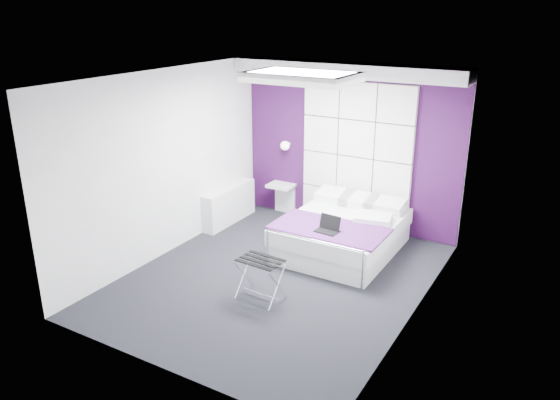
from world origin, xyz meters
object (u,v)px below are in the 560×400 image
Objects in this scene: wall_lamp at (286,145)px; radiator at (229,205)px; nightstand at (281,186)px; luggage_rack at (261,279)px; laptop at (328,227)px; bed at (342,233)px.

radiator is (-0.64, -0.76, -0.92)m from wall_lamp.
wall_lamp is at bearing 28.09° from nightstand.
radiator reaches higher than luggage_rack.
radiator is at bearing -130.10° from wall_lamp.
radiator is 2.56m from luggage_rack.
radiator is 3.97× the size of laptop.
luggage_rack is 1.73× the size of laptop.
bed is (1.42, -0.86, -0.94)m from wall_lamp.
wall_lamp reaches higher than bed.
radiator is at bearing 177.35° from bed.
bed is 6.16× the size of laptop.
laptop is at bearing -41.91° from nightstand.
wall_lamp reaches higher than luggage_rack.
wall_lamp is 2.13m from laptop.
wall_lamp is 3.00m from luggage_rack.
wall_lamp reaches higher than laptop.
radiator is 2.29× the size of luggage_rack.
wall_lamp reaches higher than nightstand.
laptop is (2.10, -0.66, 0.28)m from radiator.
bed is 4.39× the size of nightstand.
nightstand is (-0.07, -0.04, -0.70)m from wall_lamp.
laptop reaches higher than nightstand.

